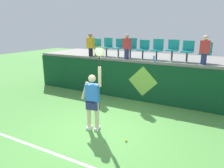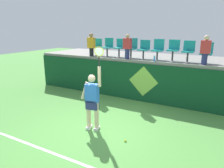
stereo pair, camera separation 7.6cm
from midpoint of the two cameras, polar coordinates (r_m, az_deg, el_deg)
ground_plane at (r=6.51m, az=-4.02°, el=-12.80°), size 40.00×40.00×0.00m
court_back_wall at (r=8.99m, az=7.41°, el=0.56°), size 10.83×0.20×1.61m
spectator_platform at (r=10.12m, az=10.58°, el=7.06°), size 10.83×2.92×0.12m
court_baseline_stripe at (r=5.52m, az=-12.81°, el=-18.75°), size 9.75×0.08×0.01m
tennis_player at (r=6.29m, az=-5.01°, el=-4.16°), size 0.75×0.33×2.54m
tennis_ball at (r=6.00m, az=4.03°, el=-15.06°), size 0.07×0.07×0.07m
water_bottle at (r=8.66m, az=11.69°, el=6.82°), size 0.07×0.07×0.22m
stadium_chair_0 at (r=10.42m, az=-3.96°, el=10.35°), size 0.44×0.42×0.79m
stadium_chair_1 at (r=10.10m, az=-0.89°, el=10.31°), size 0.44×0.42×0.84m
stadium_chair_2 at (r=9.79m, az=2.35°, el=10.14°), size 0.44×0.42×0.82m
stadium_chair_3 at (r=9.55m, az=5.62°, el=10.01°), size 0.44×0.42×0.86m
stadium_chair_4 at (r=9.33m, az=8.95°, el=9.59°), size 0.44×0.42×0.79m
stadium_chair_5 at (r=9.14m, az=12.63°, el=9.42°), size 0.44×0.42×0.85m
stadium_chair_6 at (r=8.97m, az=16.58°, el=9.18°), size 0.44×0.42×0.84m
stadium_chair_7 at (r=8.86m, az=20.28°, el=8.67°), size 0.44×0.42×0.82m
stadium_chair_8 at (r=8.79m, az=24.46°, el=7.97°), size 0.44×0.42×0.78m
spectator_0 at (r=9.11m, az=4.43°, el=10.21°), size 0.34×0.20×1.05m
spectator_1 at (r=8.36m, az=24.28°, el=8.52°), size 0.34×0.20×1.05m
spectator_2 at (r=10.03m, az=-5.42°, el=10.70°), size 0.34×0.20×1.06m
wall_signage_mount at (r=9.04m, az=8.50°, el=-4.73°), size 1.27×0.01×1.52m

